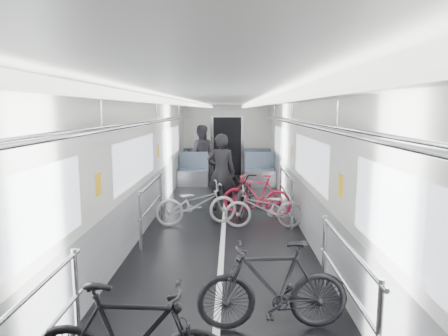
# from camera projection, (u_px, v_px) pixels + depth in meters

# --- Properties ---
(car_shell) EXTENTS (3.02, 14.01, 2.41)m
(car_shell) POSITION_uv_depth(u_px,v_px,m) (225.00, 162.00, 8.60)
(car_shell) COLOR black
(car_shell) RESTS_ON ground
(bike_left_far) EXTENTS (1.70, 0.96, 0.85)m
(bike_left_far) POSITION_uv_depth(u_px,v_px,m) (196.00, 204.00, 7.85)
(bike_left_far) COLOR #A4A5A9
(bike_left_far) RESTS_ON floor
(bike_right_near) EXTENTS (1.59, 0.55, 0.94)m
(bike_right_near) POSITION_uv_depth(u_px,v_px,m) (273.00, 286.00, 4.07)
(bike_right_near) COLOR black
(bike_right_near) RESTS_ON floor
(bike_right_mid) EXTENTS (1.52, 0.53, 0.80)m
(bike_right_mid) POSITION_uv_depth(u_px,v_px,m) (264.00, 208.00, 7.62)
(bike_right_mid) COLOR #9C9BA0
(bike_right_mid) RESTS_ON floor
(bike_right_far) EXTENTS (1.56, 0.79, 0.90)m
(bike_right_far) POSITION_uv_depth(u_px,v_px,m) (257.00, 195.00, 8.53)
(bike_right_far) COLOR #B71632
(bike_right_far) RESTS_ON floor
(bike_aisle) EXTENTS (0.93, 1.85, 0.93)m
(bike_aisle) POSITION_uv_depth(u_px,v_px,m) (245.00, 191.00, 8.85)
(bike_aisle) COLOR black
(bike_aisle) RESTS_ON floor
(person_standing) EXTENTS (0.66, 0.46, 1.74)m
(person_standing) POSITION_uv_depth(u_px,v_px,m) (221.00, 172.00, 8.90)
(person_standing) COLOR black
(person_standing) RESTS_ON floor
(person_seated) EXTENTS (0.87, 0.68, 1.78)m
(person_seated) POSITION_uv_depth(u_px,v_px,m) (201.00, 153.00, 12.54)
(person_seated) COLOR #343038
(person_seated) RESTS_ON floor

